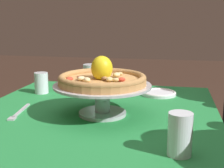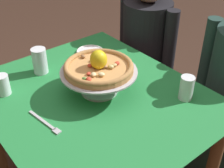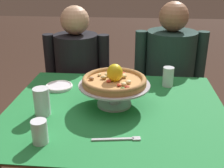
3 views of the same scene
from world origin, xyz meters
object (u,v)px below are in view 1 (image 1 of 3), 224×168
object	(u,v)px
pizza	(102,78)
water_glass_side_left	(91,80)
pizza_stand	(102,94)
side_plate	(159,93)
water_glass_front_left	(41,84)
dinner_fork	(19,112)
water_glass_back_right	(180,137)

from	to	relation	value
pizza	water_glass_side_left	size ratio (longest dim) A/B	2.36
pizza_stand	side_plate	distance (m)	0.39
water_glass_front_left	dinner_fork	bearing A→B (deg)	8.54
water_glass_front_left	water_glass_side_left	distance (m)	0.23
water_glass_front_left	dinner_fork	world-z (taller)	water_glass_front_left
pizza_stand	pizza	size ratio (longest dim) A/B	1.12
pizza_stand	water_glass_front_left	xyz separation A→B (m)	(-0.26, -0.36, -0.04)
water_glass_back_right	dinner_fork	bearing A→B (deg)	-112.90
water_glass_front_left	water_glass_side_left	world-z (taller)	water_glass_side_left
pizza	water_glass_side_left	bearing A→B (deg)	-158.37
side_plate	water_glass_back_right	bearing A→B (deg)	7.63
pizza_stand	water_glass_front_left	world-z (taller)	pizza_stand
dinner_fork	water_glass_side_left	bearing A→B (deg)	154.47
pizza_stand	side_plate	size ratio (longest dim) A/B	2.25
pizza_stand	water_glass_side_left	size ratio (longest dim) A/B	2.65
pizza_stand	water_glass_back_right	bearing A→B (deg)	43.01
water_glass_back_right	pizza_stand	bearing A→B (deg)	-136.99
side_plate	dinner_fork	xyz separation A→B (m)	(0.38, -0.50, -0.01)
pizza_stand	water_glass_side_left	world-z (taller)	water_glass_side_left
pizza_stand	side_plate	world-z (taller)	pizza_stand
pizza_stand	water_glass_side_left	bearing A→B (deg)	-158.32
pizza_stand	water_glass_side_left	distance (m)	0.35
water_glass_side_left	water_glass_back_right	bearing A→B (deg)	32.99
pizza_stand	water_glass_back_right	world-z (taller)	same
pizza	dinner_fork	size ratio (longest dim) A/B	1.58
water_glass_front_left	side_plate	bearing A→B (deg)	97.60
water_glass_front_left	dinner_fork	xyz separation A→B (m)	(0.31, 0.05, -0.04)
pizza_stand	dinner_fork	world-z (taller)	pizza_stand
pizza_stand	water_glass_back_right	distance (m)	0.40
pizza_stand	water_glass_back_right	size ratio (longest dim) A/B	3.10
water_glass_front_left	water_glass_side_left	xyz separation A→B (m)	(-0.06, 0.23, 0.01)
pizza	water_glass_back_right	size ratio (longest dim) A/B	2.76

